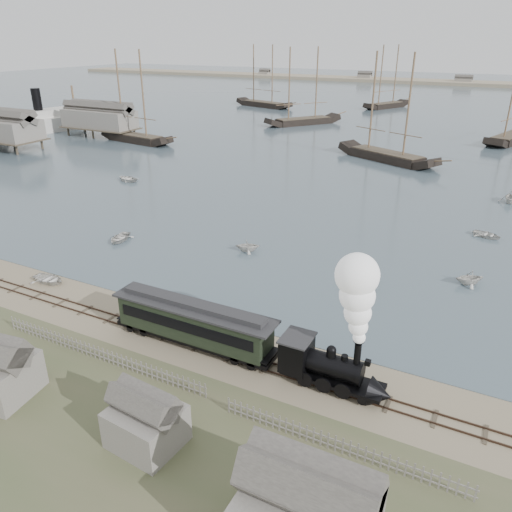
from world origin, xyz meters
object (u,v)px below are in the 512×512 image
at_px(passenger_coach, 193,322).
at_px(steamship, 38,110).
at_px(locomotive, 348,335).
at_px(beached_dinghy, 49,279).

bearing_deg(passenger_coach, steamship, 144.75).
relative_size(locomotive, passenger_coach, 0.71).
distance_m(passenger_coach, steamship, 107.41).
bearing_deg(beached_dinghy, passenger_coach, -97.95).
xyz_separation_m(beached_dinghy, steamship, (-68.75, 59.47, 4.95)).
distance_m(passenger_coach, beached_dinghy, 19.17).
bearing_deg(steamship, passenger_coach, -112.99).
height_order(locomotive, steamship, steamship).
bearing_deg(beached_dinghy, locomotive, -95.03).
xyz_separation_m(locomotive, steamship, (-99.88, 61.96, 0.81)).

